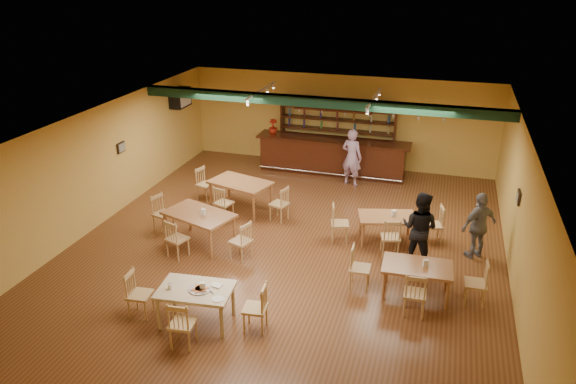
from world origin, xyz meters
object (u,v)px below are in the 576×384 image
(bar_counter, at_px, (332,156))
(patron_bar, at_px, (352,157))
(dining_table_b, at_px, (386,229))
(near_table, at_px, (197,305))
(patron_right_a, at_px, (420,228))
(dining_table_d, at_px, (416,280))
(dining_table_a, at_px, (241,195))
(dining_table_c, at_px, (200,229))

(bar_counter, xyz_separation_m, patron_bar, (0.77, -0.83, 0.31))
(dining_table_b, distance_m, near_table, 5.21)
(dining_table_b, xyz_separation_m, patron_right_a, (0.80, -0.80, 0.52))
(near_table, height_order, patron_right_a, patron_right_a)
(bar_counter, bearing_deg, dining_table_b, -61.62)
(dining_table_d, bearing_deg, patron_bar, 111.09)
(bar_counter, height_order, dining_table_b, bar_counter)
(bar_counter, distance_m, dining_table_b, 4.78)
(bar_counter, distance_m, patron_right_a, 5.88)
(near_table, bearing_deg, dining_table_a, 96.49)
(dining_table_a, bearing_deg, patron_right_a, -1.71)
(dining_table_a, xyz_separation_m, dining_table_b, (4.06, -0.73, -0.07))
(dining_table_d, distance_m, near_table, 4.40)
(dining_table_c, relative_size, patron_bar, 0.93)
(dining_table_b, xyz_separation_m, patron_bar, (-1.50, 3.38, 0.54))
(bar_counter, relative_size, near_table, 3.58)
(bar_counter, distance_m, patron_bar, 1.17)
(dining_table_b, relative_size, patron_bar, 0.77)
(dining_table_b, relative_size, patron_right_a, 0.79)
(patron_right_a, bearing_deg, dining_table_b, -26.98)
(dining_table_d, height_order, patron_bar, patron_bar)
(dining_table_a, bearing_deg, dining_table_b, 5.58)
(dining_table_d, xyz_separation_m, patron_bar, (-2.37, 5.54, 0.53))
(bar_counter, bearing_deg, near_table, -94.87)
(bar_counter, xyz_separation_m, dining_table_b, (2.27, -4.20, -0.23))
(dining_table_d, bearing_deg, dining_table_c, 169.74)
(dining_table_b, xyz_separation_m, dining_table_d, (0.87, -2.16, 0.01))
(near_table, bearing_deg, dining_table_b, 49.38)
(patron_bar, xyz_separation_m, patron_right_a, (2.30, -4.18, -0.02))
(bar_counter, distance_m, dining_table_d, 7.10)
(dining_table_c, relative_size, dining_table_d, 1.18)
(bar_counter, relative_size, dining_table_a, 3.01)
(near_table, bearing_deg, dining_table_c, 108.62)
(patron_right_a, bearing_deg, dining_table_d, 111.06)
(dining_table_b, relative_size, near_table, 0.99)
(dining_table_b, bearing_deg, near_table, -139.83)
(dining_table_a, height_order, patron_right_a, patron_right_a)
(dining_table_a, bearing_deg, bar_counter, 78.50)
(dining_table_c, bearing_deg, dining_table_d, 10.00)
(dining_table_c, bearing_deg, dining_table_a, 102.65)
(near_table, distance_m, patron_right_a, 5.16)
(dining_table_d, relative_size, near_table, 1.01)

